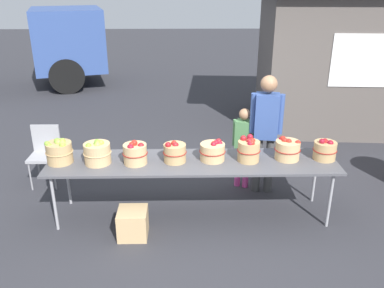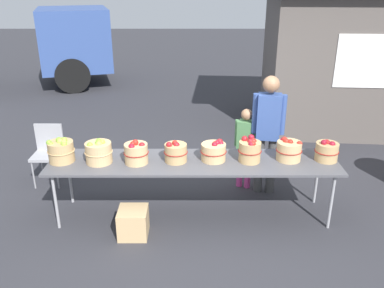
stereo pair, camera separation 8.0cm
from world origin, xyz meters
The scene contains 15 objects.
ground_plane centered at (0.00, 0.00, 0.00)m, with size 40.00×40.00×0.00m, color #2D2D33.
market_table centered at (0.00, 0.00, 0.72)m, with size 3.50×0.76×0.75m.
apple_basket_green_0 centered at (-1.59, 0.00, 0.89)m, with size 0.32×0.32×0.30m.
apple_basket_green_1 centered at (-1.13, -0.03, 0.89)m, with size 0.33×0.33×0.30m.
apple_basket_red_0 centered at (-0.68, -0.05, 0.88)m, with size 0.30×0.30×0.30m.
apple_basket_red_1 centered at (-0.21, 0.00, 0.87)m, with size 0.29×0.29×0.27m.
apple_basket_red_2 centered at (0.25, 0.03, 0.86)m, with size 0.32×0.32×0.26m.
apple_basket_red_3 centered at (0.68, 0.00, 0.89)m, with size 0.28×0.28×0.31m.
apple_basket_red_4 centered at (1.16, 0.05, 0.88)m, with size 0.32×0.32×0.27m.
apple_basket_red_5 centered at (1.61, 0.03, 0.87)m, with size 0.29×0.29×0.27m.
vendor_adult centered at (0.99, 0.60, 0.98)m, with size 0.43×0.27×1.66m.
child_customer centered at (0.72, 0.74, 0.69)m, with size 0.29×0.23×1.18m.
food_kiosk centered at (3.01, 3.55, 1.38)m, with size 3.72×3.17×2.74m.
folding_chair centered at (-2.10, 0.93, 0.51)m, with size 0.40×0.40×0.86m.
produce_crate centered at (-0.70, -0.45, 0.17)m, with size 0.34×0.34×0.34m, color tan.
Camera 1 is at (-0.10, -4.43, 2.82)m, focal length 37.75 mm.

